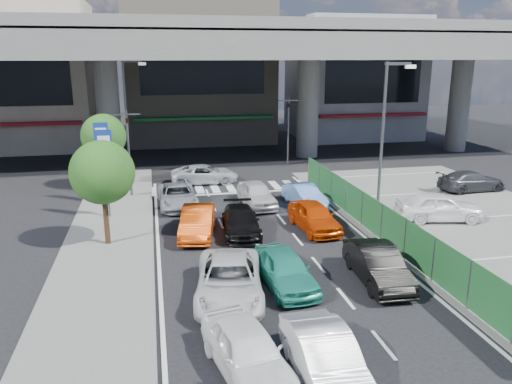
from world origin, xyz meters
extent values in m
plane|color=black|center=(0.00, 0.00, 0.00)|extent=(120.00, 120.00, 0.00)
cube|color=#5F5F5C|center=(11.00, 2.00, 0.03)|extent=(12.00, 28.00, 0.06)
cube|color=#5F5F5C|center=(-7.00, 4.00, 0.06)|extent=(4.00, 30.00, 0.12)
cylinder|color=slate|center=(-8.00, 22.00, 4.00)|extent=(1.80, 1.80, 8.00)
cylinder|color=slate|center=(8.00, 22.00, 4.00)|extent=(1.80, 1.80, 8.00)
cylinder|color=slate|center=(22.00, 22.00, 4.00)|extent=(1.80, 1.80, 8.00)
cube|color=slate|center=(0.00, 22.00, 9.00)|extent=(64.00, 14.00, 2.00)
cube|color=slate|center=(0.00, 15.20, 10.30)|extent=(64.00, 0.40, 0.90)
cube|color=slate|center=(0.00, 28.80, 10.30)|extent=(64.00, 0.40, 0.90)
cube|color=#AA9D89|center=(-16.00, 32.00, 6.50)|extent=(12.00, 10.00, 13.00)
cube|color=maroon|center=(-16.00, 26.90, 2.80)|extent=(10.80, 1.60, 0.25)
cube|color=black|center=(-16.00, 26.98, 7.15)|extent=(9.60, 0.10, 5.85)
cube|color=gray|center=(0.00, 33.00, 7.50)|extent=(14.00, 10.00, 15.00)
cube|color=#166E2D|center=(0.00, 27.90, 2.80)|extent=(12.60, 1.60, 0.25)
cube|color=black|center=(0.00, 27.98, 8.25)|extent=(11.20, 0.10, 6.75)
cube|color=gray|center=(16.00, 32.00, 6.00)|extent=(12.00, 10.00, 12.00)
cube|color=maroon|center=(16.00, 26.90, 2.80)|extent=(10.80, 1.60, 0.25)
cube|color=black|center=(16.00, 26.98, 6.60)|extent=(9.60, 0.10, 5.40)
cylinder|color=#595B60|center=(-6.20, 12.00, 2.60)|extent=(0.14, 0.14, 5.20)
cube|color=#595B60|center=(-6.20, 12.00, 5.00)|extent=(1.60, 0.08, 0.08)
imported|color=black|center=(-6.20, 12.00, 4.70)|extent=(0.26, 1.24, 0.50)
cylinder|color=#595B60|center=(5.50, 19.00, 2.60)|extent=(0.14, 0.14, 5.20)
cube|color=#595B60|center=(5.50, 19.00, 5.00)|extent=(1.60, 0.08, 0.08)
imported|color=black|center=(5.50, 19.00, 4.70)|extent=(0.26, 1.24, 0.50)
cylinder|color=#595B60|center=(7.00, 6.00, 4.00)|extent=(0.16, 0.16, 8.00)
cube|color=#595B60|center=(7.60, 6.00, 7.90)|extent=(1.40, 0.15, 0.15)
cube|color=silver|center=(8.30, 6.00, 7.75)|extent=(0.50, 0.22, 0.18)
cylinder|color=#595B60|center=(-6.50, 18.00, 4.00)|extent=(0.16, 0.16, 8.00)
cube|color=#595B60|center=(-5.90, 18.00, 7.90)|extent=(1.40, 0.15, 0.15)
cube|color=silver|center=(-5.20, 18.00, 7.75)|extent=(0.50, 0.22, 0.18)
cylinder|color=#595B60|center=(-7.20, 8.00, 1.10)|extent=(0.10, 0.10, 2.20)
cube|color=navy|center=(-7.20, 8.00, 3.20)|extent=(0.80, 0.12, 3.00)
cube|color=white|center=(-7.20, 7.93, 3.20)|extent=(0.60, 0.02, 2.40)
cylinder|color=#595B60|center=(-7.60, 11.00, 1.10)|extent=(0.10, 0.10, 2.20)
cube|color=navy|center=(-7.60, 11.00, 3.20)|extent=(0.80, 0.12, 3.00)
cube|color=white|center=(-7.60, 10.93, 3.20)|extent=(0.60, 0.02, 2.40)
cylinder|color=#382314|center=(-7.00, 4.00, 1.20)|extent=(0.24, 0.24, 2.40)
sphere|color=#184A15|center=(-7.00, 4.00, 3.40)|extent=(2.80, 2.80, 2.80)
cylinder|color=#382314|center=(-7.80, 14.50, 1.20)|extent=(0.24, 0.24, 2.40)
sphere|color=#184A15|center=(-7.80, 14.50, 3.40)|extent=(2.80, 2.80, 2.80)
imported|color=white|center=(-2.61, -6.48, 0.69)|extent=(2.39, 4.29, 1.38)
imported|color=white|center=(-0.70, -7.32, 0.69)|extent=(1.48, 4.20, 1.38)
imported|color=silver|center=(-2.41, -2.12, 0.69)|extent=(3.03, 5.26, 1.38)
imported|color=teal|center=(-0.26, -1.60, 0.68)|extent=(1.97, 4.14, 1.37)
imported|color=black|center=(3.26, -1.95, 0.69)|extent=(1.74, 4.28, 1.38)
imported|color=#BC3C09|center=(-2.90, 4.50, 0.69)|extent=(2.17, 4.38, 1.38)
imported|color=black|center=(-0.84, 4.32, 0.61)|extent=(2.05, 4.32, 1.22)
imported|color=#CC3B04|center=(2.77, 4.15, 0.69)|extent=(1.93, 4.16, 1.38)
imported|color=#9A9DA1|center=(-3.58, 9.46, 0.62)|extent=(2.20, 4.53, 1.24)
imported|color=silver|center=(0.85, 8.72, 0.69)|extent=(1.91, 4.15, 1.38)
imported|color=#567EC3|center=(3.49, 8.09, 0.62)|extent=(1.83, 3.90, 1.24)
imported|color=silver|center=(-1.49, 14.52, 0.62)|extent=(4.53, 2.20, 1.24)
imported|color=white|center=(9.46, 4.05, 0.80)|extent=(4.62, 2.58, 1.48)
imported|color=#313236|center=(14.71, 8.95, 0.69)|extent=(4.41, 2.03, 1.25)
cone|color=#F34F0D|center=(5.60, 4.09, 0.38)|extent=(0.34, 0.34, 0.64)
camera|label=1|loc=(-4.78, -18.01, 8.30)|focal=35.00mm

